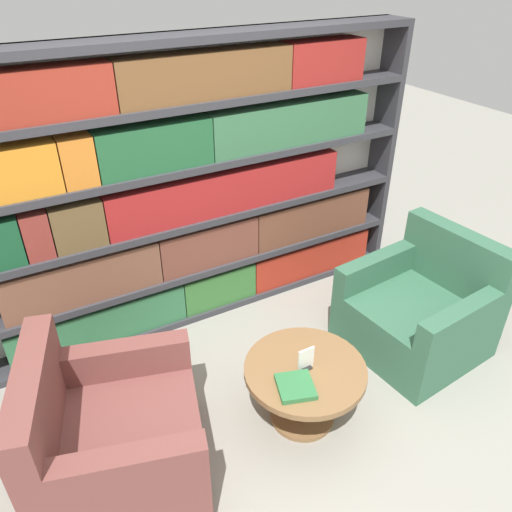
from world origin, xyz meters
The scene contains 7 objects.
ground_plane centered at (0.00, 0.00, 0.00)m, with size 14.00×14.00×0.00m, color gray.
bookshelf centered at (0.00, 1.42, 1.00)m, with size 3.57×0.30×2.06m.
armchair_left centered at (-0.96, 0.26, 0.29)m, with size 1.04×1.05×0.84m.
armchair_right centered at (1.24, 0.25, 0.29)m, with size 0.91×0.92×0.84m.
coffee_table centered at (0.14, 0.09, 0.30)m, with size 0.72×0.72×0.42m.
table_sign centered at (0.14, 0.09, 0.48)m, with size 0.10×0.06×0.14m.
stray_book centered at (0.00, -0.02, 0.43)m, with size 0.25×0.26×0.03m.
Camera 1 is at (-1.15, -1.61, 2.50)m, focal length 35.00 mm.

